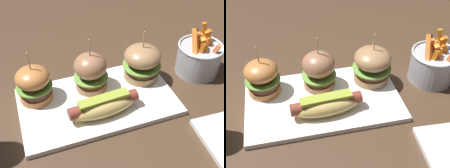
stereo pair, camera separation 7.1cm
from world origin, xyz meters
TOP-DOWN VIEW (x-y plane):
  - ground_plane at (0.00, 0.00)m, footprint 3.00×3.00m
  - platter_main at (0.00, 0.00)m, footprint 0.38×0.22m
  - hot_dog at (0.00, -0.05)m, footprint 0.17×0.07m
  - slider_left at (-0.14, 0.06)m, footprint 0.09×0.09m
  - slider_center at (0.00, 0.05)m, footprint 0.09×0.09m
  - slider_right at (0.14, 0.05)m, footprint 0.10×0.10m
  - fries_bucket at (0.30, 0.03)m, footprint 0.12×0.12m

SIDE VIEW (x-z plane):
  - ground_plane at x=0.00m, z-range 0.00..0.00m
  - platter_main at x=0.00m, z-range 0.00..0.01m
  - hot_dog at x=0.00m, z-range 0.01..0.06m
  - fries_bucket at x=0.30m, z-range -0.02..0.12m
  - slider_left at x=-0.14m, z-range -0.01..0.13m
  - slider_right at x=0.14m, z-range -0.01..0.13m
  - slider_center at x=0.00m, z-range -0.01..0.14m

